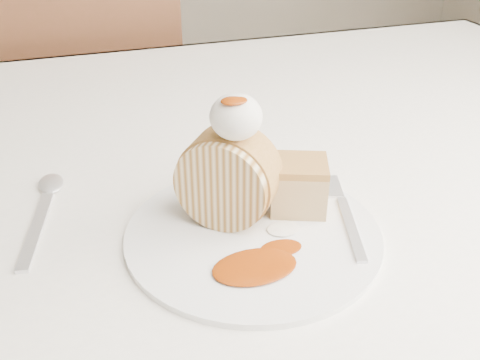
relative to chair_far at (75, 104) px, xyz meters
name	(u,v)px	position (x,y,z in m)	size (l,w,h in m)	color
table	(243,198)	(0.20, -0.66, 0.09)	(1.40, 0.90, 0.75)	silver
chair_far	(75,104)	(0.00, 0.00, 0.00)	(0.49, 0.49, 1.00)	brown
plate	(253,233)	(0.15, -0.86, 0.18)	(0.25, 0.25, 0.01)	white
roulade_slice	(228,178)	(0.13, -0.83, 0.23)	(0.09, 0.09, 0.05)	beige
cake_chunk	(298,188)	(0.20, -0.83, 0.21)	(0.05, 0.05, 0.05)	#A46F3E
whipped_cream	(236,117)	(0.14, -0.84, 0.30)	(0.05, 0.05, 0.04)	white
caramel_drizzle	(234,95)	(0.13, -0.85, 0.32)	(0.02, 0.02, 0.01)	#812D05
caramel_pool	(255,266)	(0.13, -0.91, 0.19)	(0.08, 0.05, 0.00)	#812D05
fork	(351,228)	(0.24, -0.89, 0.19)	(0.02, 0.15, 0.00)	silver
spoon	(36,229)	(-0.05, -0.78, 0.18)	(0.02, 0.16, 0.00)	silver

